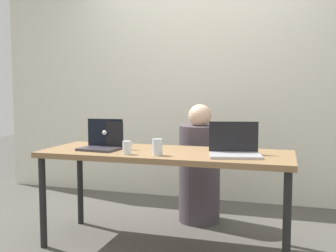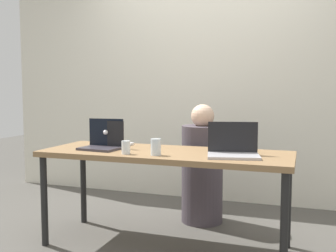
# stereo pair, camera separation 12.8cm
# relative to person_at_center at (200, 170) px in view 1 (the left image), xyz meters

# --- Properties ---
(ground_plane) EXTENTS (12.00, 12.00, 0.00)m
(ground_plane) POSITION_rel_person_at_center_xyz_m (-0.12, -0.64, -0.46)
(ground_plane) COLOR #4E4B45
(back_wall) EXTENTS (4.73, 0.10, 2.52)m
(back_wall) POSITION_rel_person_at_center_xyz_m (-0.12, 0.76, 0.80)
(back_wall) COLOR silver
(back_wall) RESTS_ON ground
(desk) EXTENTS (1.82, 0.65, 0.72)m
(desk) POSITION_rel_person_at_center_xyz_m (-0.12, -0.64, 0.19)
(desk) COLOR olive
(desk) RESTS_ON ground
(person_at_center) EXTENTS (0.44, 0.44, 1.04)m
(person_at_center) POSITION_rel_person_at_center_xyz_m (0.00, 0.00, 0.00)
(person_at_center) COLOR #494148
(person_at_center) RESTS_ON ground
(laptop_front_right) EXTENTS (0.38, 0.31, 0.23)m
(laptop_front_right) POSITION_rel_person_at_center_xyz_m (0.39, -0.70, 0.30)
(laptop_front_right) COLOR #B3B0B4
(laptop_front_right) RESTS_ON desk
(laptop_front_left) EXTENTS (0.31, 0.26, 0.21)m
(laptop_front_left) POSITION_rel_person_at_center_xyz_m (-0.61, -0.69, 0.30)
(laptop_front_left) COLOR #37333B
(laptop_front_left) RESTS_ON desk
(laptop_back_left) EXTENTS (0.29, 0.27, 0.23)m
(laptop_back_left) POSITION_rel_person_at_center_xyz_m (-0.61, -0.55, 0.30)
(laptop_back_left) COLOR silver
(laptop_back_left) RESTS_ON desk
(water_glass_center) EXTENTS (0.07, 0.07, 0.11)m
(water_glass_center) POSITION_rel_person_at_center_xyz_m (-0.12, -0.83, 0.30)
(water_glass_center) COLOR silver
(water_glass_center) RESTS_ON desk
(water_glass_left) EXTENTS (0.06, 0.06, 0.09)m
(water_glass_left) POSITION_rel_person_at_center_xyz_m (-0.34, -0.85, 0.29)
(water_glass_left) COLOR white
(water_glass_left) RESTS_ON desk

